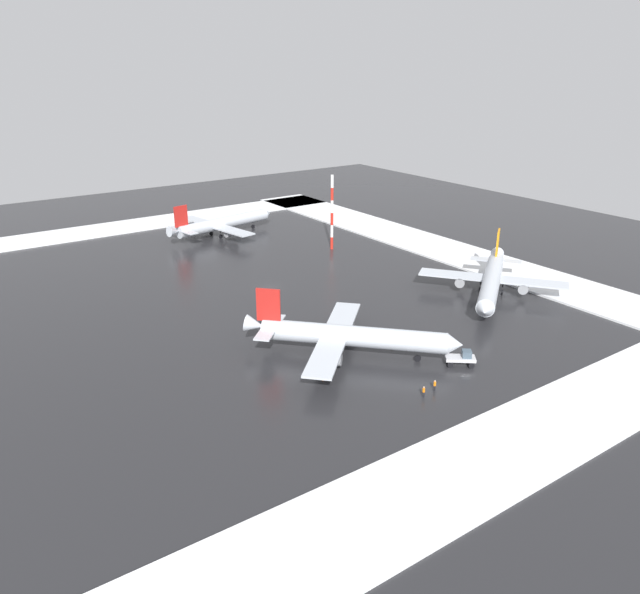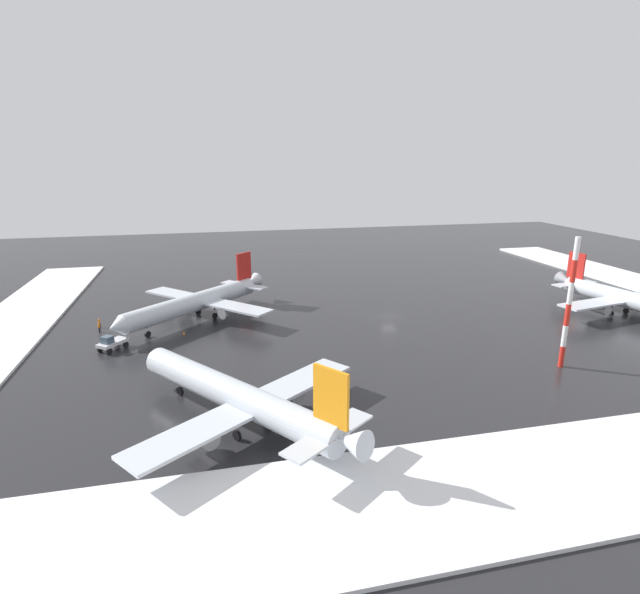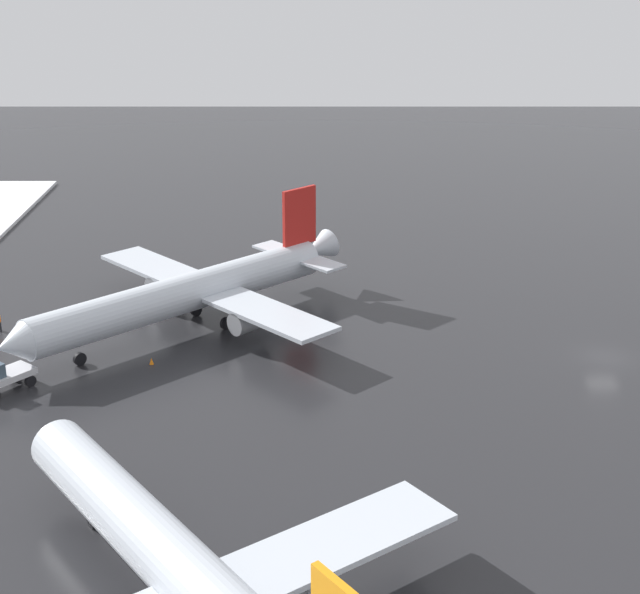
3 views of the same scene
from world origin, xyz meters
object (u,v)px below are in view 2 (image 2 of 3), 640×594
at_px(ground_crew_by_nose_gear, 99,327).
at_px(traffic_cone_near_nose, 174,308).
at_px(airplane_parked_starboard, 631,301).
at_px(airplane_distant_tail, 197,302).
at_px(pushback_tug, 111,342).
at_px(ground_crew_mid_apron, 99,322).
at_px(traffic_cone_mid_line, 184,333).
at_px(antenna_mast, 569,304).
at_px(airplane_far_rear, 238,397).

relative_size(ground_crew_by_nose_gear, traffic_cone_near_nose, 3.11).
xyz_separation_m(airplane_parked_starboard, ground_crew_by_nose_gear, (-94.54, 13.95, -2.38)).
bearing_deg(airplane_distant_tail, airplane_parked_starboard, 124.14).
height_order(airplane_parked_starboard, pushback_tug, airplane_parked_starboard).
xyz_separation_m(ground_crew_mid_apron, traffic_cone_mid_line, (14.49, -6.97, -0.70)).
relative_size(pushback_tug, antenna_mast, 0.27).
bearing_deg(traffic_cone_mid_line, airplane_far_rear, -77.83).
relative_size(airplane_distant_tail, ground_crew_by_nose_gear, 16.39).
distance_m(ground_crew_mid_apron, antenna_mast, 75.47).
height_order(ground_crew_mid_apron, traffic_cone_mid_line, ground_crew_mid_apron).
bearing_deg(pushback_tug, antenna_mast, 110.33).
bearing_deg(pushback_tug, ground_crew_mid_apron, -123.15).
bearing_deg(airplane_parked_starboard, pushback_tug, -103.32).
relative_size(airplane_far_rear, pushback_tug, 6.09).
relative_size(pushback_tug, ground_crew_by_nose_gear, 2.90).
distance_m(airplane_parked_starboard, airplane_far_rear, 76.92).
xyz_separation_m(ground_crew_mid_apron, traffic_cone_near_nose, (12.21, 8.68, -0.70)).
xyz_separation_m(pushback_tug, ground_crew_mid_apron, (-3.86, 11.89, -0.31)).
distance_m(airplane_distant_tail, pushback_tug, 18.15).
xyz_separation_m(ground_crew_by_nose_gear, traffic_cone_near_nose, (11.80, 11.26, -0.70)).
relative_size(airplane_parked_starboard, traffic_cone_near_nose, 61.82).
relative_size(airplane_far_rear, antenna_mast, 1.62).
bearing_deg(traffic_cone_near_nose, ground_crew_by_nose_gear, -136.36).
height_order(airplane_distant_tail, pushback_tug, airplane_distant_tail).
height_order(airplane_parked_starboard, traffic_cone_near_nose, airplane_parked_starboard).
relative_size(airplane_parked_starboard, airplane_far_rear, 1.12).
bearing_deg(airplane_far_rear, antenna_mast, -119.15).
bearing_deg(traffic_cone_mid_line, airplane_distant_tail, 72.62).
bearing_deg(antenna_mast, ground_crew_by_nose_gear, 155.40).
height_order(pushback_tug, traffic_cone_mid_line, pushback_tug).
relative_size(airplane_parked_starboard, ground_crew_by_nose_gear, 19.88).
height_order(airplane_far_rear, ground_crew_mid_apron, airplane_far_rear).
distance_m(airplane_distant_tail, traffic_cone_near_nose, 9.86).
xyz_separation_m(airplane_parked_starboard, airplane_far_rear, (-73.54, -22.55, 0.13)).
relative_size(traffic_cone_near_nose, traffic_cone_mid_line, 1.00).
bearing_deg(airplane_far_rear, traffic_cone_near_nose, -25.58).
xyz_separation_m(ground_crew_by_nose_gear, traffic_cone_mid_line, (14.08, -4.39, -0.70)).
bearing_deg(airplane_far_rear, traffic_cone_mid_line, -24.31).
height_order(airplane_distant_tail, airplane_parked_starboard, airplane_distant_tail).
height_order(airplane_distant_tail, ground_crew_mid_apron, airplane_distant_tail).
distance_m(airplane_distant_tail, traffic_cone_mid_line, 8.53).
height_order(traffic_cone_near_nose, traffic_cone_mid_line, same).
distance_m(ground_crew_by_nose_gear, traffic_cone_mid_line, 14.77).
distance_m(airplane_far_rear, traffic_cone_mid_line, 33.00).
relative_size(airplane_far_rear, ground_crew_by_nose_gear, 17.68).
xyz_separation_m(ground_crew_by_nose_gear, ground_crew_mid_apron, (-0.41, 2.58, 0.00)).
height_order(antenna_mast, traffic_cone_mid_line, antenna_mast).
bearing_deg(airplane_parked_starboard, airplane_distant_tail, -112.77).
xyz_separation_m(airplane_distant_tail, airplane_parked_starboard, (78.10, -17.11, -0.11)).
bearing_deg(traffic_cone_near_nose, traffic_cone_mid_line, -81.72).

